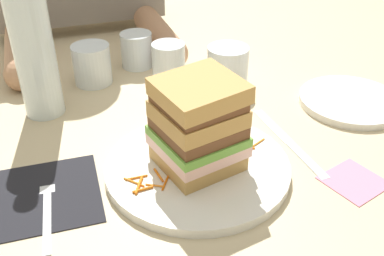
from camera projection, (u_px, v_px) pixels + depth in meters
ground_plane at (194, 165)px, 0.65m from camera, size 3.00×3.00×0.00m
main_plate at (199, 167)px, 0.64m from camera, size 0.26×0.26×0.01m
sandwich at (199, 125)px, 0.60m from camera, size 0.13×0.13×0.13m
carrot_shred_0 at (166, 182)px, 0.60m from camera, size 0.02×0.03×0.00m
carrot_shred_1 at (154, 185)px, 0.59m from camera, size 0.02×0.01×0.00m
carrot_shred_2 at (159, 175)px, 0.61m from camera, size 0.01×0.03×0.00m
carrot_shred_3 at (136, 177)px, 0.60m from camera, size 0.03×0.00×0.00m
carrot_shred_4 at (134, 182)px, 0.60m from camera, size 0.02×0.03×0.00m
carrot_shred_5 at (139, 185)px, 0.59m from camera, size 0.02×0.03×0.00m
carrot_shred_6 at (143, 189)px, 0.58m from camera, size 0.03×0.01×0.00m
carrot_shred_7 at (242, 152)px, 0.65m from camera, size 0.00×0.03×0.00m
carrot_shred_8 at (237, 140)px, 0.68m from camera, size 0.02×0.02×0.00m
carrot_shred_9 at (238, 149)px, 0.66m from camera, size 0.01×0.03×0.00m
carrot_shred_10 at (235, 137)px, 0.69m from camera, size 0.01×0.02×0.00m
carrot_shred_11 at (258, 144)px, 0.67m from camera, size 0.03×0.02×0.00m
carrot_shred_12 at (246, 147)px, 0.66m from camera, size 0.02×0.02×0.00m
napkin_dark at (47, 193)px, 0.60m from camera, size 0.14×0.15×0.00m
fork at (47, 202)px, 0.58m from camera, size 0.03×0.17×0.00m
knife at (290, 143)px, 0.70m from camera, size 0.02×0.20×0.00m
juice_glass at (227, 69)px, 0.84m from camera, size 0.08×0.08×0.08m
water_bottle at (30, 31)px, 0.70m from camera, size 0.07×0.07×0.32m
empty_tumbler_0 at (136, 50)px, 0.92m from camera, size 0.06×0.06×0.07m
empty_tumbler_1 at (169, 64)px, 0.85m from camera, size 0.06×0.06×0.08m
empty_tumbler_2 at (92, 64)px, 0.85m from camera, size 0.07×0.07×0.08m
side_plate at (350, 101)px, 0.80m from camera, size 0.18×0.18×0.01m
napkin_pink at (354, 181)px, 0.62m from camera, size 0.09×0.09×0.00m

